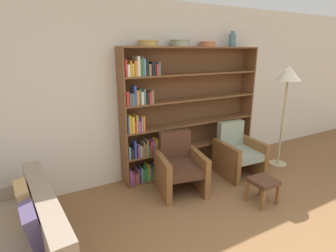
# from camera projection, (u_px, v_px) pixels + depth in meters

# --- Properties ---
(wall_back) EXTENTS (12.00, 0.06, 2.75)m
(wall_back) POSITION_uv_depth(u_px,v_px,m) (173.00, 91.00, 4.33)
(wall_back) COLOR silver
(wall_back) RESTS_ON ground
(bookshelf) EXTENTS (2.48, 0.30, 2.08)m
(bookshelf) POSITION_uv_depth(u_px,v_px,m) (180.00, 113.00, 4.31)
(bookshelf) COLOR brown
(bookshelf) RESTS_ON ground
(bowl_brass) EXTENTS (0.30, 0.30, 0.09)m
(bowl_brass) POSITION_uv_depth(u_px,v_px,m) (148.00, 43.00, 3.72)
(bowl_brass) COLOR tan
(bowl_brass) RESTS_ON bookshelf
(bowl_sage) EXTENTS (0.30, 0.30, 0.10)m
(bowl_sage) POSITION_uv_depth(u_px,v_px,m) (180.00, 42.00, 3.97)
(bowl_sage) COLOR gray
(bowl_sage) RESTS_ON bookshelf
(bowl_stoneware) EXTENTS (0.26, 0.26, 0.08)m
(bowl_stoneware) POSITION_uv_depth(u_px,v_px,m) (208.00, 44.00, 4.21)
(bowl_stoneware) COLOR #C67547
(bowl_stoneware) RESTS_ON bookshelf
(vase_tall) EXTENTS (0.12, 0.12, 0.26)m
(vase_tall) POSITION_uv_depth(u_px,v_px,m) (232.00, 40.00, 4.43)
(vase_tall) COLOR slate
(vase_tall) RESTS_ON bookshelf
(couch) EXTENTS (0.98, 1.74, 0.79)m
(couch) POSITION_uv_depth(u_px,v_px,m) (17.00, 249.00, 2.40)
(couch) COLOR gray
(couch) RESTS_ON ground
(armchair_leather) EXTENTS (0.76, 0.79, 0.86)m
(armchair_leather) POSITION_uv_depth(u_px,v_px,m) (180.00, 166.00, 3.87)
(armchair_leather) COLOR brown
(armchair_leather) RESTS_ON ground
(armchair_cushioned) EXTENTS (0.69, 0.73, 0.86)m
(armchair_cushioned) POSITION_uv_depth(u_px,v_px,m) (238.00, 152.00, 4.41)
(armchair_cushioned) COLOR brown
(armchair_cushioned) RESTS_ON ground
(floor_lamp) EXTENTS (0.40, 0.40, 1.78)m
(floor_lamp) POSITION_uv_depth(u_px,v_px,m) (288.00, 80.00, 4.43)
(floor_lamp) COLOR tan
(floor_lamp) RESTS_ON ground
(footstool) EXTENTS (0.33, 0.33, 0.35)m
(footstool) POSITION_uv_depth(u_px,v_px,m) (263.00, 184.00, 3.56)
(footstool) COLOR brown
(footstool) RESTS_ON ground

